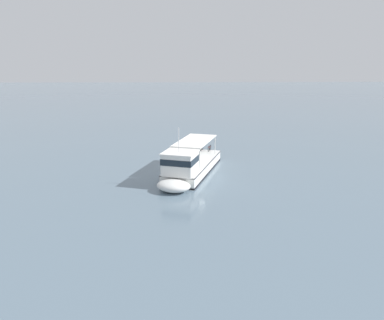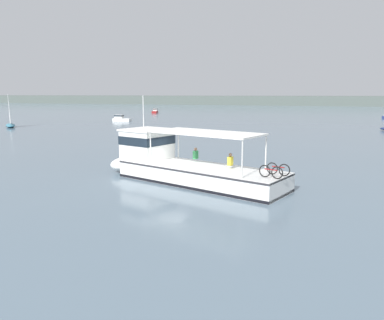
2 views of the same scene
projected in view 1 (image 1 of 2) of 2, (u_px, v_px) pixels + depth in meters
name	position (u px, v px, depth m)	size (l,w,h in m)	color
ground_plane	(192.00, 179.00, 34.21)	(400.00, 400.00, 0.00)	slate
ferry_main	(189.00, 166.00, 34.72)	(13.02, 7.03, 5.32)	white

